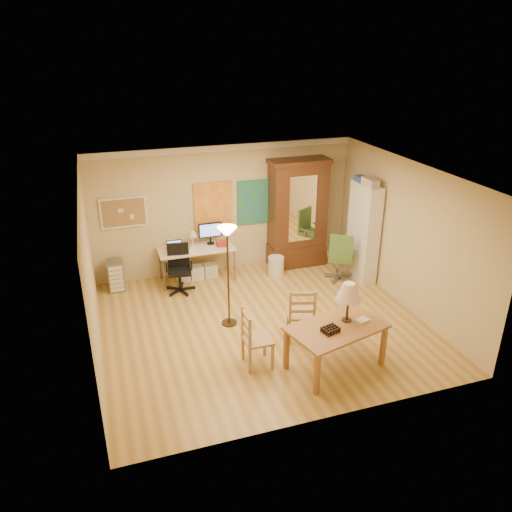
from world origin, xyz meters
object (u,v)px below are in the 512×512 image
object	(u,v)px
dining_table	(341,316)
office_chair_black	(180,279)
computer_desk	(198,260)
bookshelf	(363,233)
armoire	(297,220)
office_chair_green	(340,267)

from	to	relation	value
dining_table	office_chair_black	size ratio (longest dim) A/B	1.67
computer_desk	office_chair_black	bearing A→B (deg)	-137.29
bookshelf	armoire	bearing A→B (deg)	132.85
office_chair_green	armoire	xyz separation A→B (m)	(-0.56, 1.04, 0.74)
computer_desk	office_chair_black	xyz separation A→B (m)	(-0.46, -0.43, -0.17)
dining_table	office_chair_green	size ratio (longest dim) A/B	1.52
computer_desk	bookshelf	distance (m)	3.44
office_chair_black	bookshelf	world-z (taller)	bookshelf
office_chair_black	bookshelf	size ratio (longest dim) A/B	0.47
computer_desk	office_chair_green	world-z (taller)	computer_desk
armoire	office_chair_black	bearing A→B (deg)	-169.29
computer_desk	armoire	size ratio (longest dim) A/B	0.65
dining_table	office_chair_black	bearing A→B (deg)	120.32
dining_table	computer_desk	size ratio (longest dim) A/B	1.04
office_chair_black	bookshelf	distance (m)	3.82
dining_table	armoire	distance (m)	3.80
dining_table	bookshelf	xyz separation A→B (m)	(1.83, 2.62, 0.16)
bookshelf	office_chair_black	bearing A→B (deg)	171.15
office_chair_green	armoire	distance (m)	1.40
armoire	bookshelf	world-z (taller)	armoire
office_chair_green	bookshelf	bearing A→B (deg)	-5.29
office_chair_green	dining_table	bearing A→B (deg)	-117.49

